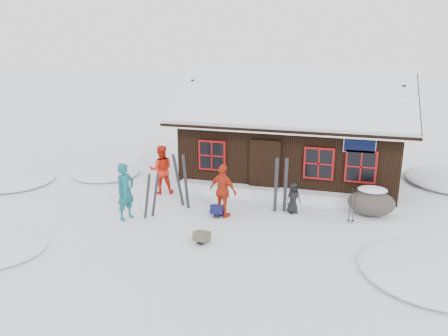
{
  "coord_description": "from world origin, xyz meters",
  "views": [
    {
      "loc": [
        3.79,
        -12.49,
        5.44
      ],
      "look_at": [
        -0.25,
        1.12,
        1.3
      ],
      "focal_mm": 35.0,
      "sensor_mm": 36.0,
      "label": 1
    }
  ],
  "objects": [
    {
      "name": "ground",
      "position": [
        0.0,
        0.0,
        0.0
      ],
      "size": [
        120.0,
        120.0,
        0.0
      ],
      "primitive_type": "plane",
      "color": "white",
      "rests_on": "ground"
    },
    {
      "name": "mountain_hut",
      "position": [
        1.5,
        4.98,
        1.58
      ],
      "size": [
        8.9,
        6.09,
        4.42
      ],
      "color": "black",
      "rests_on": "ground"
    },
    {
      "name": "snow_drift",
      "position": [
        1.5,
        2.25,
        0.17
      ],
      "size": [
        7.6,
        0.6,
        0.35
      ],
      "primitive_type": "cube",
      "color": "white",
      "rests_on": "ground"
    },
    {
      "name": "snow_mounds",
      "position": [
        1.65,
        1.86,
        0.0
      ],
      "size": [
        20.6,
        13.2,
        0.48
      ],
      "color": "white",
      "rests_on": "ground"
    },
    {
      "name": "skier_teal",
      "position": [
        -2.84,
        -1.0,
        0.91
      ],
      "size": [
        0.63,
        0.77,
        1.82
      ],
      "primitive_type": "imported",
      "rotation": [
        0.0,
        0.0,
        1.24
      ],
      "color": "#145860",
      "rests_on": "ground"
    },
    {
      "name": "skier_orange_left",
      "position": [
        -2.79,
        1.57,
        0.91
      ],
      "size": [
        1.09,
        1.0,
        1.81
      ],
      "primitive_type": "imported",
      "rotation": [
        0.0,
        0.0,
        3.6
      ],
      "color": "red",
      "rests_on": "ground"
    },
    {
      "name": "skier_orange_right",
      "position": [
        0.05,
        0.03,
        0.87
      ],
      "size": [
        1.1,
        0.76,
        1.74
      ],
      "primitive_type": "imported",
      "rotation": [
        0.0,
        0.0,
        2.78
      ],
      "color": "red",
      "rests_on": "ground"
    },
    {
      "name": "skier_crouched",
      "position": [
        2.15,
        0.98,
        0.51
      ],
      "size": [
        0.6,
        0.57,
        1.03
      ],
      "primitive_type": "imported",
      "rotation": [
        0.0,
        0.0,
        0.66
      ],
      "color": "black",
      "rests_on": "ground"
    },
    {
      "name": "boulder",
      "position": [
        4.6,
        1.54,
        0.44
      ],
      "size": [
        1.48,
        1.11,
        0.86
      ],
      "color": "#504840",
      "rests_on": "ground"
    },
    {
      "name": "ski_pair_left",
      "position": [
        -2.14,
        -0.65,
        0.7
      ],
      "size": [
        0.48,
        0.31,
        1.5
      ],
      "rotation": [
        0.0,
        0.0,
        0.55
      ],
      "color": "black",
      "rests_on": "ground"
    },
    {
      "name": "ski_pair_mid",
      "position": [
        -1.55,
        0.52,
        0.89
      ],
      "size": [
        0.67,
        0.26,
        1.87
      ],
      "rotation": [
        0.0,
        0.0,
        -0.24
      ],
      "color": "black",
      "rests_on": "ground"
    },
    {
      "name": "ski_pair_right",
      "position": [
        1.73,
        0.98,
        0.89
      ],
      "size": [
        0.43,
        0.14,
        1.89
      ],
      "rotation": [
        0.0,
        0.0,
        0.25
      ],
      "color": "black",
      "rests_on": "ground"
    },
    {
      "name": "ski_poles",
      "position": [
        4.0,
        0.66,
        0.54
      ],
      "size": [
        0.21,
        0.1,
        1.16
      ],
      "color": "black",
      "rests_on": "ground"
    },
    {
      "name": "backpack_blue",
      "position": [
        -0.14,
        0.04,
        0.15
      ],
      "size": [
        0.46,
        0.58,
        0.29
      ],
      "primitive_type": "cube",
      "rotation": [
        0.0,
        0.0,
        0.09
      ],
      "color": "#0F1241",
      "rests_on": "ground"
    },
    {
      "name": "backpack_olive",
      "position": [
        0.02,
        -1.96,
        0.13
      ],
      "size": [
        0.39,
        0.51,
        0.27
      ],
      "primitive_type": "cube",
      "rotation": [
        0.0,
        0.0,
        -0.05
      ],
      "color": "#4D4B37",
      "rests_on": "ground"
    }
  ]
}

